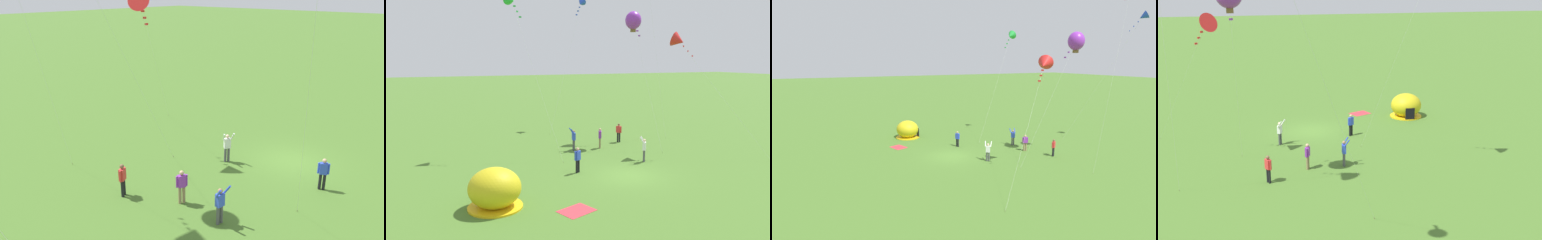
# 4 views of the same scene
# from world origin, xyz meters

# --- Properties ---
(ground_plane) EXTENTS (300.00, 300.00, 0.00)m
(ground_plane) POSITION_xyz_m (0.00, 0.00, 0.00)
(ground_plane) COLOR #477028
(popup_tent) EXTENTS (2.81, 2.81, 2.10)m
(popup_tent) POSITION_xyz_m (-8.99, -1.83, 1.00)
(popup_tent) COLOR gold
(popup_tent) RESTS_ON ground
(picnic_blanket) EXTENTS (2.04, 1.80, 0.01)m
(picnic_blanket) POSITION_xyz_m (-5.32, -3.88, 0.01)
(picnic_blanket) COLOR #CC333D
(picnic_blanket) RESTS_ON ground
(person_near_tent) EXTENTS (0.53, 0.39, 1.72)m
(person_near_tent) POSITION_xyz_m (-2.75, 1.98, 0.96)
(person_near_tent) COLOR black
(person_near_tent) RESTS_ON ground
(person_center_field) EXTENTS (0.38, 0.54, 1.72)m
(person_center_field) POSITION_xyz_m (1.74, 7.65, 0.96)
(person_center_field) COLOR #8C7251
(person_center_field) RESTS_ON ground
(person_far_back) EXTENTS (0.39, 0.53, 1.72)m
(person_far_back) POSITION_xyz_m (4.37, 9.07, 0.96)
(person_far_back) COLOR black
(person_far_back) RESTS_ON ground
(person_arms_raised) EXTENTS (0.68, 0.72, 1.89)m
(person_arms_raised) POSITION_xyz_m (2.83, 2.54, 1.00)
(person_arms_raised) COLOR #4C4C51
(person_arms_raised) RESTS_ON ground
(person_flying_kite) EXTENTS (0.52, 0.68, 1.89)m
(person_flying_kite) POSITION_xyz_m (-0.63, 7.78, 1.00)
(person_flying_kite) COLOR #4C4C51
(person_flying_kite) RESTS_ON ground
(kite_red) EXTENTS (5.06, 7.03, 9.72)m
(kite_red) POSITION_xyz_m (7.34, 4.84, 8.99)
(kite_red) COLOR silver
(kite_red) RESTS_ON ground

